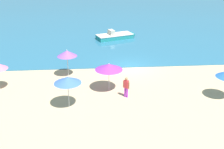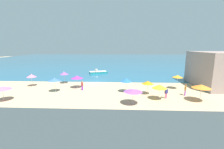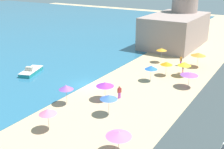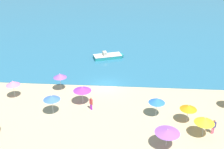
# 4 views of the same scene
# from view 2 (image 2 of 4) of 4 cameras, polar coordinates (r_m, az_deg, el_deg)

# --- Properties ---
(ground_plane) EXTENTS (160.00, 160.00, 0.00)m
(ground_plane) POSITION_cam_2_polar(r_m,az_deg,el_deg) (32.02, -6.64, -2.87)
(ground_plane) COLOR tan
(sea) EXTENTS (150.00, 110.00, 0.05)m
(sea) POSITION_cam_2_polar(r_m,az_deg,el_deg) (86.19, -0.81, 5.73)
(sea) COLOR #296585
(sea) RESTS_ON ground_plane
(coastal_road) EXTENTS (80.00, 8.00, 0.06)m
(coastal_road) POSITION_cam_2_polar(r_m,az_deg,el_deg) (15.58, -17.75, -18.34)
(coastal_road) COLOR #343E3F
(coastal_road) RESTS_ON ground_plane
(beach_umbrella_0) EXTENTS (1.77, 1.77, 2.49)m
(beach_umbrella_0) POSITION_cam_2_polar(r_m,az_deg,el_deg) (31.58, -17.74, 0.49)
(beach_umbrella_0) COLOR #B2B2B7
(beach_umbrella_0) RESTS_ON ground_plane
(beach_umbrella_1) EXTENTS (2.27, 2.27, 2.15)m
(beach_umbrella_1) POSITION_cam_2_polar(r_m,az_deg,el_deg) (25.43, -36.30, -4.15)
(beach_umbrella_1) COLOR #B2B2B7
(beach_umbrella_1) RESTS_ON ground_plane
(beach_umbrella_2) EXTENTS (1.92, 1.92, 2.41)m
(beach_umbrella_2) POSITION_cam_2_polar(r_m,az_deg,el_deg) (26.30, -21.07, -1.78)
(beach_umbrella_2) COLOR #B2B2B7
(beach_umbrella_2) RESTS_ON ground_plane
(beach_umbrella_3) EXTENTS (2.20, 2.20, 2.33)m
(beach_umbrella_3) POSITION_cam_2_polar(r_m,az_deg,el_deg) (27.59, -13.19, -0.97)
(beach_umbrella_3) COLOR #B2B2B7
(beach_umbrella_3) RESTS_ON ground_plane
(beach_umbrella_4) EXTENTS (1.78, 1.78, 2.58)m
(beach_umbrella_4) POSITION_cam_2_polar(r_m,az_deg,el_deg) (28.54, 23.72, -0.65)
(beach_umbrella_4) COLOR #B2B2B7
(beach_umbrella_4) RESTS_ON ground_plane
(beach_umbrella_5) EXTENTS (1.78, 1.78, 2.37)m
(beach_umbrella_5) POSITION_cam_2_polar(r_m,az_deg,el_deg) (31.88, -28.33, -0.41)
(beach_umbrella_5) COLOR #B2B2B7
(beach_umbrella_5) RESTS_ON ground_plane
(beach_umbrella_6) EXTENTS (1.83, 1.83, 2.22)m
(beach_umbrella_6) POSITION_cam_2_polar(r_m,az_deg,el_deg) (24.01, 13.49, -2.98)
(beach_umbrella_6) COLOR #B2B2B7
(beach_umbrella_6) RESTS_ON ground_plane
(beach_umbrella_7) EXTENTS (2.02, 2.02, 2.27)m
(beach_umbrella_7) POSITION_cam_2_polar(r_m,az_deg,el_deg) (22.04, 17.65, -4.38)
(beach_umbrella_7) COLOR #B2B2B7
(beach_umbrella_7) RESTS_ON ground_plane
(beach_umbrella_8) EXTENTS (2.40, 2.40, 2.14)m
(beach_umbrella_8) POSITION_cam_2_polar(r_m,az_deg,el_deg) (19.47, 8.05, -6.05)
(beach_umbrella_8) COLOR #B2B2B7
(beach_umbrella_8) RESTS_ON ground_plane
(beach_umbrella_9) EXTENTS (1.84, 1.84, 2.38)m
(beach_umbrella_9) POSITION_cam_2_polar(r_m,az_deg,el_deg) (24.55, 5.45, -2.14)
(beach_umbrella_9) COLOR #B2B2B7
(beach_umbrella_9) RESTS_ON ground_plane
(beach_umbrella_10) EXTENTS (2.43, 2.43, 2.46)m
(beach_umbrella_10) POSITION_cam_2_polar(r_m,az_deg,el_deg) (23.59, 30.93, -3.88)
(beach_umbrella_10) COLOR #B2B2B7
(beach_umbrella_10) RESTS_ON ground_plane
(bather_0) EXTENTS (0.55, 0.32, 1.65)m
(bather_0) POSITION_cam_2_polar(r_m,az_deg,el_deg) (23.11, 19.96, -6.41)
(bather_0) COLOR #E56389
(bather_0) RESTS_ON ground_plane
(bather_1) EXTENTS (0.39, 0.49, 1.77)m
(bather_1) POSITION_cam_2_polar(r_m,az_deg,el_deg) (25.61, 26.16, -5.06)
(bather_1) COLOR purple
(bather_1) RESTS_ON ground_plane
(bather_2) EXTENTS (0.46, 0.40, 1.64)m
(bather_2) POSITION_cam_2_polar(r_m,az_deg,el_deg) (26.29, -11.28, -3.94)
(bather_2) COLOR purple
(bather_2) RESTS_ON ground_plane
(skiff_nearshore) EXTENTS (5.22, 3.32, 1.21)m
(skiff_nearshore) POSITION_cam_2_polar(r_m,az_deg,el_deg) (41.80, -5.33, 0.90)
(skiff_nearshore) COLOR teal
(skiff_nearshore) RESTS_ON sea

